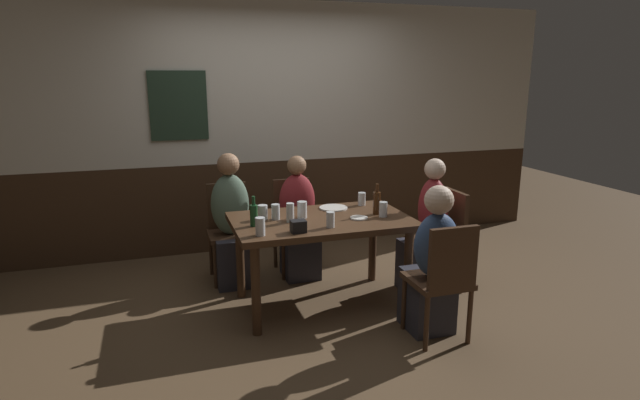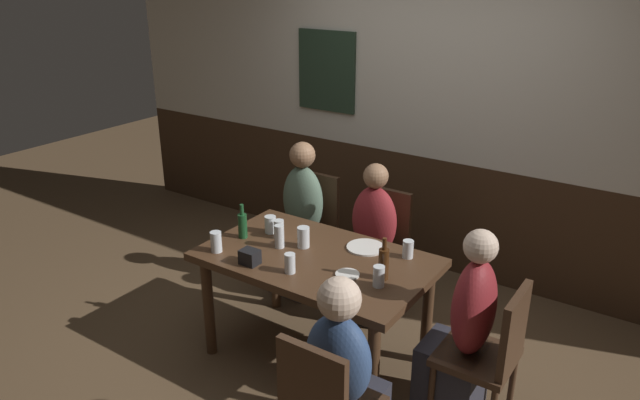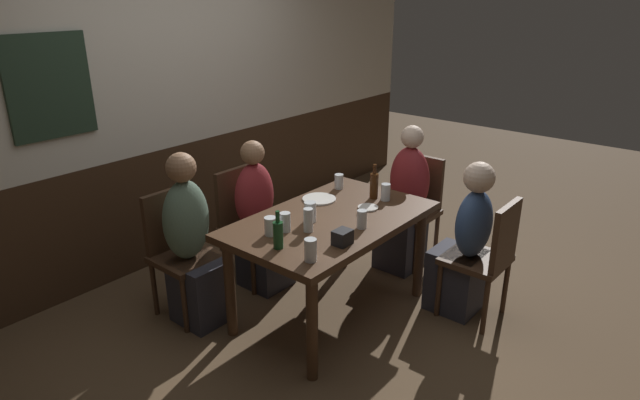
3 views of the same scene
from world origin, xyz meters
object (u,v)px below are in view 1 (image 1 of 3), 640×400
(person_right_near, at_px, (432,271))
(tumbler_water, at_px, (290,214))
(tumbler_short, at_px, (276,213))
(highball_clear, at_px, (260,228))
(plate_white_large, at_px, (333,208))
(chair_right_near, at_px, (444,276))
(plate_white_small, at_px, (359,218))
(pint_glass_amber, at_px, (330,220))
(beer_bottle_brown, at_px, (377,202))
(condiment_caddy, at_px, (298,226))
(person_mid_far, at_px, (299,227))
(beer_glass_half, at_px, (362,199))
(person_left_far, at_px, (232,230))
(chair_head_east, at_px, (443,234))
(pint_glass_stout, at_px, (383,210))
(beer_glass_tall, at_px, (263,213))
(chair_mid_far, at_px, (294,220))
(pint_glass_pale, at_px, (302,211))
(dining_table, at_px, (321,229))
(chair_left_far, at_px, (229,226))
(beer_bottle_green, at_px, (254,215))
(person_head_east, at_px, (427,237))

(person_right_near, relative_size, tumbler_water, 7.36)
(person_right_near, relative_size, tumbler_short, 9.07)
(highball_clear, xyz_separation_m, plate_white_large, (0.75, 0.56, -0.05))
(chair_right_near, height_order, plate_white_small, chair_right_near)
(pint_glass_amber, xyz_separation_m, beer_bottle_brown, (0.48, 0.24, 0.04))
(condiment_caddy, bearing_deg, person_mid_far, 74.47)
(person_mid_far, bearing_deg, beer_glass_half, -39.04)
(person_left_far, distance_m, person_mid_far, 0.62)
(person_right_near, distance_m, person_left_far, 1.85)
(chair_head_east, height_order, pint_glass_stout, chair_head_east)
(beer_glass_tall, bearing_deg, pint_glass_amber, -40.26)
(pint_glass_stout, xyz_separation_m, beer_bottle_brown, (-0.02, 0.09, 0.05))
(chair_mid_far, distance_m, tumbler_water, 0.96)
(chair_right_near, distance_m, pint_glass_pale, 1.22)
(tumbler_short, relative_size, beer_bottle_brown, 0.48)
(highball_clear, bearing_deg, dining_table, 28.03)
(chair_left_far, xyz_separation_m, beer_glass_half, (1.10, -0.55, 0.30))
(chair_left_far, relative_size, beer_glass_tall, 7.60)
(dining_table, bearing_deg, chair_head_east, 0.00)
(tumbler_short, height_order, condiment_caddy, tumbler_short)
(dining_table, xyz_separation_m, beer_glass_half, (0.47, 0.30, 0.15))
(chair_right_near, bearing_deg, person_left_far, 129.19)
(chair_left_far, xyz_separation_m, person_right_near, (1.25, -1.53, -0.02))
(beer_bottle_green, bearing_deg, condiment_caddy, -42.89)
(chair_head_east, relative_size, beer_bottle_brown, 3.45)
(chair_mid_far, distance_m, plate_white_small, 1.02)
(beer_bottle_brown, relative_size, plate_white_large, 1.05)
(dining_table, xyz_separation_m, person_right_near, (0.62, -0.68, -0.17))
(chair_mid_far, relative_size, person_head_east, 0.75)
(chair_right_near, height_order, beer_glass_half, chair_right_near)
(pint_glass_stout, relative_size, pint_glass_pale, 0.91)
(person_mid_far, xyz_separation_m, pint_glass_stout, (0.49, -0.79, 0.32))
(plate_white_large, relative_size, plate_white_small, 1.71)
(person_head_east, height_order, pint_glass_amber, person_head_east)
(beer_bottle_green, bearing_deg, person_mid_far, 52.87)
(person_mid_far, xyz_separation_m, pint_glass_amber, (-0.01, -0.94, 0.32))
(chair_head_east, distance_m, person_head_east, 0.16)
(chair_right_near, bearing_deg, beer_glass_tall, 138.16)
(person_right_near, height_order, plate_white_small, person_right_near)
(tumbler_short, xyz_separation_m, beer_bottle_brown, (0.83, -0.10, 0.05))
(beer_bottle_green, xyz_separation_m, beer_bottle_brown, (1.02, 0.03, 0.01))
(highball_clear, distance_m, plate_white_large, 0.94)
(highball_clear, distance_m, beer_glass_tall, 0.42)
(pint_glass_stout, bearing_deg, beer_bottle_green, 176.71)
(highball_clear, relative_size, beer_glass_tall, 1.14)
(chair_right_near, bearing_deg, person_mid_far, 112.21)
(chair_right_near, bearing_deg, chair_head_east, 59.36)
(chair_left_far, relative_size, beer_bottle_green, 3.77)
(pint_glass_amber, height_order, beer_bottle_green, beer_bottle_green)
(pint_glass_stout, distance_m, plate_white_large, 0.48)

